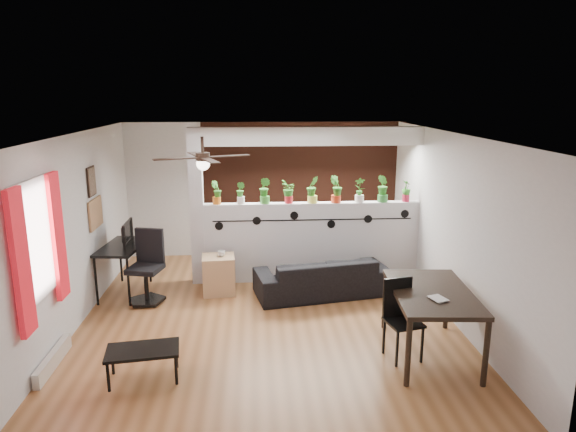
{
  "coord_description": "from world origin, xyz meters",
  "views": [
    {
      "loc": [
        -0.15,
        -6.81,
        3.13
      ],
      "look_at": [
        0.34,
        0.6,
        1.35
      ],
      "focal_mm": 32.0,
      "sensor_mm": 36.0,
      "label": 1
    }
  ],
  "objects_px": {
    "folding_chair": "(400,311)",
    "dining_table": "(432,297)",
    "sofa": "(322,277)",
    "coffee_table": "(143,352)",
    "potted_plant_0": "(216,192)",
    "potted_plant_7": "(383,188)",
    "potted_plant_4": "(312,189)",
    "computer_desk": "(123,250)",
    "potted_plant_1": "(241,192)",
    "potted_plant_8": "(406,190)",
    "cube_shelf": "(219,275)",
    "office_chair": "(147,271)",
    "potted_plant_3": "(289,191)",
    "cup": "(221,254)",
    "potted_plant_2": "(265,190)",
    "potted_plant_5": "(336,188)",
    "ceiling_fan": "(203,159)"
  },
  "relations": [
    {
      "from": "potted_plant_4",
      "to": "dining_table",
      "type": "bearing_deg",
      "value": -66.7
    },
    {
      "from": "cup",
      "to": "dining_table",
      "type": "xyz_separation_m",
      "value": [
        2.65,
        -2.15,
        0.08
      ]
    },
    {
      "from": "potted_plant_3",
      "to": "folding_chair",
      "type": "distance_m",
      "value": 3.08
    },
    {
      "from": "ceiling_fan",
      "to": "potted_plant_3",
      "type": "height_order",
      "value": "ceiling_fan"
    },
    {
      "from": "potted_plant_4",
      "to": "computer_desk",
      "type": "distance_m",
      "value": 3.2
    },
    {
      "from": "cube_shelf",
      "to": "potted_plant_1",
      "type": "bearing_deg",
      "value": 50.79
    },
    {
      "from": "cube_shelf",
      "to": "coffee_table",
      "type": "distance_m",
      "value": 2.6
    },
    {
      "from": "computer_desk",
      "to": "folding_chair",
      "type": "bearing_deg",
      "value": -30.54
    },
    {
      "from": "dining_table",
      "to": "coffee_table",
      "type": "bearing_deg",
      "value": -173.86
    },
    {
      "from": "cube_shelf",
      "to": "office_chair",
      "type": "relative_size",
      "value": 0.56
    },
    {
      "from": "potted_plant_4",
      "to": "office_chair",
      "type": "height_order",
      "value": "potted_plant_4"
    },
    {
      "from": "ceiling_fan",
      "to": "computer_desk",
      "type": "distance_m",
      "value": 2.56
    },
    {
      "from": "potted_plant_3",
      "to": "sofa",
      "type": "height_order",
      "value": "potted_plant_3"
    },
    {
      "from": "potted_plant_2",
      "to": "potted_plant_3",
      "type": "distance_m",
      "value": 0.4
    },
    {
      "from": "potted_plant_8",
      "to": "cube_shelf",
      "type": "relative_size",
      "value": 0.59
    },
    {
      "from": "potted_plant_1",
      "to": "cup",
      "type": "relative_size",
      "value": 3.24
    },
    {
      "from": "sofa",
      "to": "potted_plant_2",
      "type": "bearing_deg",
      "value": -48.66
    },
    {
      "from": "potted_plant_7",
      "to": "coffee_table",
      "type": "relative_size",
      "value": 0.54
    },
    {
      "from": "cup",
      "to": "folding_chair",
      "type": "bearing_deg",
      "value": -43.34
    },
    {
      "from": "potted_plant_8",
      "to": "sofa",
      "type": "distance_m",
      "value": 2.06
    },
    {
      "from": "potted_plant_0",
      "to": "sofa",
      "type": "distance_m",
      "value": 2.2
    },
    {
      "from": "potted_plant_2",
      "to": "potted_plant_5",
      "type": "bearing_deg",
      "value": 0.0
    },
    {
      "from": "sofa",
      "to": "coffee_table",
      "type": "height_order",
      "value": "sofa"
    },
    {
      "from": "potted_plant_3",
      "to": "dining_table",
      "type": "distance_m",
      "value": 3.19
    },
    {
      "from": "potted_plant_0",
      "to": "potted_plant_8",
      "type": "relative_size",
      "value": 1.07
    },
    {
      "from": "potted_plant_0",
      "to": "cup",
      "type": "xyz_separation_m",
      "value": [
        0.08,
        -0.52,
        -0.89
      ]
    },
    {
      "from": "potted_plant_3",
      "to": "potted_plant_8",
      "type": "distance_m",
      "value": 1.98
    },
    {
      "from": "dining_table",
      "to": "potted_plant_5",
      "type": "bearing_deg",
      "value": 105.79
    },
    {
      "from": "potted_plant_2",
      "to": "potted_plant_3",
      "type": "relative_size",
      "value": 1.12
    },
    {
      "from": "potted_plant_3",
      "to": "cup",
      "type": "xyz_separation_m",
      "value": [
        -1.1,
        -0.52,
        -0.9
      ]
    },
    {
      "from": "ceiling_fan",
      "to": "cup",
      "type": "xyz_separation_m",
      "value": [
        0.1,
        1.28,
        -1.65
      ]
    },
    {
      "from": "computer_desk",
      "to": "potted_plant_8",
      "type": "bearing_deg",
      "value": 5.08
    },
    {
      "from": "folding_chair",
      "to": "dining_table",
      "type": "bearing_deg",
      "value": -0.32
    },
    {
      "from": "potted_plant_8",
      "to": "ceiling_fan",
      "type": "bearing_deg",
      "value": -150.49
    },
    {
      "from": "potted_plant_4",
      "to": "computer_desk",
      "type": "bearing_deg",
      "value": -172.31
    },
    {
      "from": "potted_plant_4",
      "to": "cube_shelf",
      "type": "relative_size",
      "value": 0.73
    },
    {
      "from": "potted_plant_7",
      "to": "coffee_table",
      "type": "bearing_deg",
      "value": -138.29
    },
    {
      "from": "ceiling_fan",
      "to": "office_chair",
      "type": "height_order",
      "value": "ceiling_fan"
    },
    {
      "from": "potted_plant_4",
      "to": "dining_table",
      "type": "relative_size",
      "value": 0.29
    },
    {
      "from": "cup",
      "to": "coffee_table",
      "type": "bearing_deg",
      "value": -106.07
    },
    {
      "from": "folding_chair",
      "to": "coffee_table",
      "type": "bearing_deg",
      "value": -173.07
    },
    {
      "from": "potted_plant_2",
      "to": "cube_shelf",
      "type": "height_order",
      "value": "potted_plant_2"
    },
    {
      "from": "sofa",
      "to": "folding_chair",
      "type": "xyz_separation_m",
      "value": [
        0.69,
        -1.99,
        0.28
      ]
    },
    {
      "from": "coffee_table",
      "to": "cube_shelf",
      "type": "bearing_deg",
      "value": 74.99
    },
    {
      "from": "potted_plant_0",
      "to": "coffee_table",
      "type": "xyz_separation_m",
      "value": [
        -0.64,
        -3.04,
        -1.23
      ]
    },
    {
      "from": "potted_plant_2",
      "to": "potted_plant_7",
      "type": "distance_m",
      "value": 1.98
    },
    {
      "from": "potted_plant_1",
      "to": "potted_plant_7",
      "type": "xyz_separation_m",
      "value": [
        2.37,
        -0.0,
        0.04
      ]
    },
    {
      "from": "potted_plant_0",
      "to": "potted_plant_7",
      "type": "bearing_deg",
      "value": 0.0
    },
    {
      "from": "potted_plant_3",
      "to": "office_chair",
      "type": "distance_m",
      "value": 2.58
    },
    {
      "from": "potted_plant_1",
      "to": "potted_plant_2",
      "type": "xyz_separation_m",
      "value": [
        0.4,
        -0.0,
        0.03
      ]
    }
  ]
}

